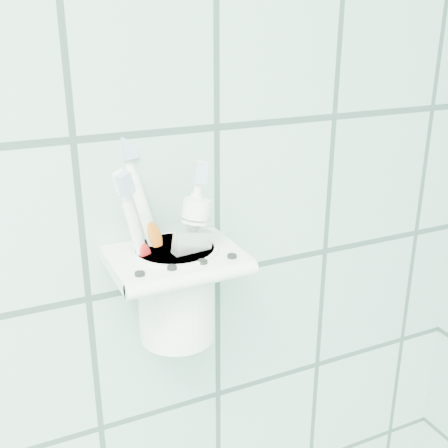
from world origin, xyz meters
name	(u,v)px	position (x,y,z in m)	size (l,w,h in m)	color
holder_bracket	(175,260)	(0.67, 1.15, 1.30)	(0.13, 0.10, 0.04)	white
cup	(176,289)	(0.67, 1.16, 1.26)	(0.09, 0.09, 0.10)	white
toothbrush_pink	(160,244)	(0.66, 1.17, 1.31)	(0.05, 0.04, 0.18)	white
toothbrush_blue	(181,242)	(0.67, 1.14, 1.32)	(0.04, 0.08, 0.21)	white
toothbrush_orange	(172,252)	(0.66, 1.15, 1.31)	(0.04, 0.02, 0.18)	white
toothpaste_tube	(178,263)	(0.67, 1.14, 1.30)	(0.06, 0.04, 0.15)	silver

